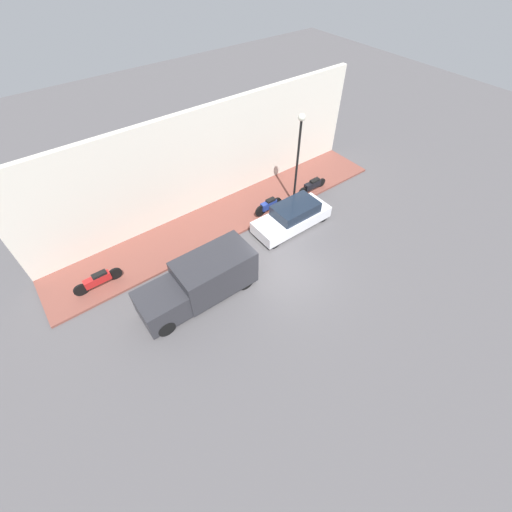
{
  "coord_description": "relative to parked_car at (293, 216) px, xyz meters",
  "views": [
    {
      "loc": [
        -7.56,
        7.34,
        12.34
      ],
      "look_at": [
        1.19,
        0.79,
        0.6
      ],
      "focal_mm": 24.0,
      "sensor_mm": 36.0,
      "label": 1
    }
  ],
  "objects": [
    {
      "name": "motorcycle_red",
      "position": [
        2.0,
        9.66,
        -0.09
      ],
      "size": [
        0.3,
        2.16,
        0.76
      ],
      "color": "#B21E1E",
      "rests_on": "sidewalk"
    },
    {
      "name": "sidewalk",
      "position": [
        2.62,
        2.43,
        -0.58
      ],
      "size": [
        3.0,
        19.27,
        0.12
      ],
      "color": "brown",
      "rests_on": "ground_plane"
    },
    {
      "name": "ground_plane",
      "position": [
        -2.27,
        2.43,
        -0.64
      ],
      "size": [
        60.0,
        60.0,
        0.0
      ],
      "primitive_type": "plane",
      "color": "#514F51"
    },
    {
      "name": "parked_car",
      "position": [
        0.0,
        0.0,
        0.0
      ],
      "size": [
        1.65,
        4.24,
        1.35
      ],
      "color": "silver",
      "rests_on": "ground_plane"
    },
    {
      "name": "building_facade",
      "position": [
        4.27,
        2.43,
        2.13
      ],
      "size": [
        0.3,
        19.27,
        5.54
      ],
      "color": "silver",
      "rests_on": "ground_plane"
    },
    {
      "name": "motorcycle_blue",
      "position": [
        1.55,
        0.37,
        -0.08
      ],
      "size": [
        0.3,
        1.78,
        0.81
      ],
      "color": "navy",
      "rests_on": "sidewalk"
    },
    {
      "name": "delivery_van",
      "position": [
        -1.13,
        6.26,
        0.36
      ],
      "size": [
        1.83,
        5.15,
        1.96
      ],
      "color": "#2D2D33",
      "rests_on": "ground_plane"
    },
    {
      "name": "streetlamp",
      "position": [
        1.33,
        -1.26,
        2.94
      ],
      "size": [
        0.36,
        0.36,
        5.18
      ],
      "color": "black",
      "rests_on": "sidewalk"
    },
    {
      "name": "motorcycle_black",
      "position": [
        1.53,
        -2.89,
        -0.12
      ],
      "size": [
        0.3,
        2.06,
        0.74
      ],
      "color": "black",
      "rests_on": "sidewalk"
    }
  ]
}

